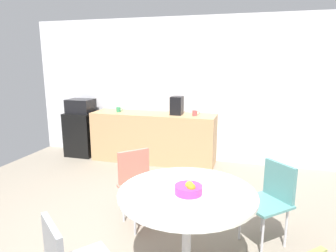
{
  "coord_description": "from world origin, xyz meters",
  "views": [
    {
      "loc": [
        1.18,
        -2.37,
        1.82
      ],
      "look_at": [
        0.11,
        1.47,
        0.95
      ],
      "focal_mm": 31.69,
      "sensor_mm": 36.0,
      "label": 1
    }
  ],
  "objects_px": {
    "chair_teal": "(272,194)",
    "mug_white": "(195,113)",
    "round_table": "(187,206)",
    "fruit_bowl": "(189,189)",
    "chair_coral": "(137,178)",
    "microwave": "(81,106)",
    "coffee_maker": "(177,106)",
    "mini_fridge": "(82,134)",
    "mug_green": "(119,110)"
  },
  "relations": [
    {
      "from": "round_table",
      "to": "mug_white",
      "type": "height_order",
      "value": "mug_white"
    },
    {
      "from": "mug_white",
      "to": "round_table",
      "type": "bearing_deg",
      "value": -80.72
    },
    {
      "from": "round_table",
      "to": "coffee_maker",
      "type": "height_order",
      "value": "coffee_maker"
    },
    {
      "from": "microwave",
      "to": "round_table",
      "type": "bearing_deg",
      "value": -45.69
    },
    {
      "from": "round_table",
      "to": "chair_coral",
      "type": "height_order",
      "value": "chair_coral"
    },
    {
      "from": "round_table",
      "to": "mug_green",
      "type": "distance_m",
      "value": 3.32
    },
    {
      "from": "coffee_maker",
      "to": "chair_teal",
      "type": "bearing_deg",
      "value": -54.11
    },
    {
      "from": "fruit_bowl",
      "to": "mug_white",
      "type": "distance_m",
      "value": 2.79
    },
    {
      "from": "microwave",
      "to": "mug_green",
      "type": "distance_m",
      "value": 0.82
    },
    {
      "from": "microwave",
      "to": "round_table",
      "type": "relative_size",
      "value": 0.41
    },
    {
      "from": "microwave",
      "to": "chair_teal",
      "type": "relative_size",
      "value": 0.58
    },
    {
      "from": "microwave",
      "to": "mug_white",
      "type": "xyz_separation_m",
      "value": [
        2.25,
        -0.05,
        -0.03
      ]
    },
    {
      "from": "microwave",
      "to": "coffee_maker",
      "type": "distance_m",
      "value": 1.92
    },
    {
      "from": "microwave",
      "to": "coffee_maker",
      "type": "relative_size",
      "value": 1.5
    },
    {
      "from": "fruit_bowl",
      "to": "coffee_maker",
      "type": "xyz_separation_m",
      "value": [
        -0.8,
        2.8,
        0.26
      ]
    },
    {
      "from": "chair_teal",
      "to": "coffee_maker",
      "type": "xyz_separation_m",
      "value": [
        -1.51,
        2.08,
        0.54
      ]
    },
    {
      "from": "round_table",
      "to": "chair_teal",
      "type": "xyz_separation_m",
      "value": [
        0.73,
        0.68,
        -0.11
      ]
    },
    {
      "from": "chair_teal",
      "to": "mug_white",
      "type": "relative_size",
      "value": 6.43
    },
    {
      "from": "mug_white",
      "to": "chair_teal",
      "type": "bearing_deg",
      "value": -60.04
    },
    {
      "from": "mini_fridge",
      "to": "fruit_bowl",
      "type": "bearing_deg",
      "value": -45.86
    },
    {
      "from": "chair_coral",
      "to": "mug_green",
      "type": "distance_m",
      "value": 2.37
    },
    {
      "from": "round_table",
      "to": "chair_teal",
      "type": "height_order",
      "value": "chair_teal"
    },
    {
      "from": "round_table",
      "to": "chair_teal",
      "type": "distance_m",
      "value": 1.0
    },
    {
      "from": "mug_green",
      "to": "coffee_maker",
      "type": "xyz_separation_m",
      "value": [
        1.1,
        0.05,
        0.11
      ]
    },
    {
      "from": "mini_fridge",
      "to": "microwave",
      "type": "bearing_deg",
      "value": 0.0
    },
    {
      "from": "microwave",
      "to": "fruit_bowl",
      "type": "xyz_separation_m",
      "value": [
        2.72,
        -2.8,
        -0.18
      ]
    },
    {
      "from": "microwave",
      "to": "fruit_bowl",
      "type": "height_order",
      "value": "microwave"
    },
    {
      "from": "mini_fridge",
      "to": "mug_green",
      "type": "xyz_separation_m",
      "value": [
        0.82,
        -0.05,
        0.52
      ]
    },
    {
      "from": "fruit_bowl",
      "to": "coffee_maker",
      "type": "distance_m",
      "value": 2.92
    },
    {
      "from": "microwave",
      "to": "fruit_bowl",
      "type": "distance_m",
      "value": 3.91
    },
    {
      "from": "mini_fridge",
      "to": "fruit_bowl",
      "type": "relative_size",
      "value": 3.69
    },
    {
      "from": "mini_fridge",
      "to": "chair_coral",
      "type": "height_order",
      "value": "mini_fridge"
    },
    {
      "from": "fruit_bowl",
      "to": "mug_white",
      "type": "height_order",
      "value": "mug_white"
    },
    {
      "from": "mini_fridge",
      "to": "chair_coral",
      "type": "distance_m",
      "value": 2.87
    },
    {
      "from": "round_table",
      "to": "coffee_maker",
      "type": "bearing_deg",
      "value": 105.72
    },
    {
      "from": "mug_green",
      "to": "chair_teal",
      "type": "bearing_deg",
      "value": -38.02
    },
    {
      "from": "round_table",
      "to": "mug_white",
      "type": "relative_size",
      "value": 8.99
    },
    {
      "from": "mug_white",
      "to": "mug_green",
      "type": "relative_size",
      "value": 1.0
    },
    {
      "from": "chair_teal",
      "to": "mug_white",
      "type": "distance_m",
      "value": 2.38
    },
    {
      "from": "fruit_bowl",
      "to": "chair_coral",
      "type": "bearing_deg",
      "value": 135.5
    },
    {
      "from": "chair_coral",
      "to": "fruit_bowl",
      "type": "bearing_deg",
      "value": -44.5
    },
    {
      "from": "fruit_bowl",
      "to": "mug_white",
      "type": "relative_size",
      "value": 1.78
    },
    {
      "from": "chair_teal",
      "to": "mug_green",
      "type": "xyz_separation_m",
      "value": [
        -2.6,
        2.04,
        0.43
      ]
    },
    {
      "from": "round_table",
      "to": "mug_green",
      "type": "relative_size",
      "value": 8.99
    },
    {
      "from": "mini_fridge",
      "to": "coffee_maker",
      "type": "relative_size",
      "value": 2.65
    },
    {
      "from": "chair_coral",
      "to": "chair_teal",
      "type": "bearing_deg",
      "value": -0.3
    },
    {
      "from": "round_table",
      "to": "fruit_bowl",
      "type": "xyz_separation_m",
      "value": [
        0.02,
        -0.04,
        0.17
      ]
    },
    {
      "from": "coffee_maker",
      "to": "microwave",
      "type": "bearing_deg",
      "value": 180.0
    },
    {
      "from": "fruit_bowl",
      "to": "coffee_maker",
      "type": "height_order",
      "value": "coffee_maker"
    },
    {
      "from": "round_table",
      "to": "chair_coral",
      "type": "xyz_separation_m",
      "value": [
        -0.72,
        0.69,
        -0.11
      ]
    }
  ]
}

